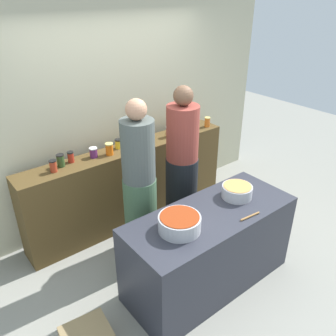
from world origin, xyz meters
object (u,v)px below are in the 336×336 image
(preserve_jar_6, at_px, (134,140))
(cooking_pot_center, at_px, (237,191))
(preserve_jar_7, at_px, (147,140))
(preserve_jar_10, at_px, (182,126))
(preserve_jar_3, at_px, (93,152))
(preserve_jar_2, at_px, (71,157))
(preserve_jar_8, at_px, (169,132))
(preserve_jar_0, at_px, (53,166))
(cook_with_tongs, at_px, (140,194))
(wooden_spoon, at_px, (250,216))
(preserve_jar_4, at_px, (109,149))
(cook_in_cap, at_px, (182,172))
(preserve_jar_9, at_px, (174,128))
(preserve_jar_1, at_px, (61,160))
(preserve_jar_5, at_px, (118,144))
(preserve_jar_11, at_px, (207,122))
(cooking_pot_left, at_px, (179,223))

(preserve_jar_6, bearing_deg, cooking_pot_center, -79.05)
(preserve_jar_7, height_order, cooking_pot_center, preserve_jar_7)
(preserve_jar_10, bearing_deg, preserve_jar_3, -179.62)
(preserve_jar_2, relative_size, preserve_jar_8, 0.93)
(preserve_jar_0, height_order, preserve_jar_8, preserve_jar_8)
(cook_with_tongs, bearing_deg, wooden_spoon, -60.43)
(preserve_jar_0, xyz_separation_m, preserve_jar_4, (0.66, -0.00, 0.01))
(preserve_jar_3, distance_m, preserve_jar_7, 0.67)
(preserve_jar_2, distance_m, cook_in_cap, 1.24)
(preserve_jar_7, height_order, preserve_jar_9, preserve_jar_7)
(preserve_jar_1, height_order, preserve_jar_5, preserve_jar_1)
(preserve_jar_11, bearing_deg, cooking_pot_center, -122.81)
(preserve_jar_7, distance_m, preserve_jar_11, 0.99)
(preserve_jar_8, distance_m, preserve_jar_10, 0.27)
(preserve_jar_1, bearing_deg, cook_in_cap, -29.04)
(preserve_jar_10, bearing_deg, cooking_pot_left, -130.82)
(preserve_jar_11, bearing_deg, cooking_pot_left, -140.31)
(preserve_jar_2, xyz_separation_m, preserve_jar_5, (0.59, -0.01, -0.00))
(preserve_jar_5, height_order, preserve_jar_11, preserve_jar_11)
(preserve_jar_6, relative_size, preserve_jar_11, 0.77)
(cooking_pot_center, bearing_deg, wooden_spoon, -117.89)
(preserve_jar_6, relative_size, wooden_spoon, 0.45)
(preserve_jar_5, xyz_separation_m, cook_in_cap, (0.42, -0.66, -0.24))
(preserve_jar_5, xyz_separation_m, preserve_jar_11, (1.32, -0.13, 0.01))
(wooden_spoon, distance_m, cook_with_tongs, 1.11)
(preserve_jar_7, height_order, preserve_jar_11, preserve_jar_11)
(cook_in_cap, bearing_deg, preserve_jar_7, 100.65)
(preserve_jar_8, bearing_deg, preserve_jar_9, 26.00)
(preserve_jar_0, distance_m, cook_in_cap, 1.40)
(preserve_jar_0, height_order, cooking_pot_left, preserve_jar_0)
(preserve_jar_2, height_order, preserve_jar_10, same)
(preserve_jar_11, height_order, cook_in_cap, cook_in_cap)
(preserve_jar_3, xyz_separation_m, preserve_jar_10, (1.29, 0.01, 0.00))
(preserve_jar_6, xyz_separation_m, preserve_jar_10, (0.74, -0.02, 0.01))
(preserve_jar_10, bearing_deg, preserve_jar_8, -166.45)
(preserve_jar_7, relative_size, preserve_jar_11, 0.88)
(preserve_jar_2, distance_m, preserve_jar_4, 0.43)
(preserve_jar_5, bearing_deg, cook_with_tongs, -106.50)
(preserve_jar_3, xyz_separation_m, cook_in_cap, (0.77, -0.62, -0.24))
(cook_in_cap, bearing_deg, preserve_jar_2, 146.92)
(preserve_jar_9, height_order, cooking_pot_left, preserve_jar_9)
(preserve_jar_7, xyz_separation_m, preserve_jar_9, (0.51, 0.11, -0.00))
(preserve_jar_6, distance_m, preserve_jar_10, 0.74)
(preserve_jar_5, height_order, cooking_pot_left, preserve_jar_5)
(preserve_jar_9, distance_m, preserve_jar_11, 0.49)
(preserve_jar_8, distance_m, cooking_pot_center, 1.36)
(preserve_jar_10, bearing_deg, preserve_jar_4, -176.90)
(preserve_jar_0, xyz_separation_m, preserve_jar_3, (0.48, 0.05, -0.01))
(preserve_jar_5, distance_m, preserve_jar_9, 0.84)
(preserve_jar_9, relative_size, preserve_jar_10, 0.92)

